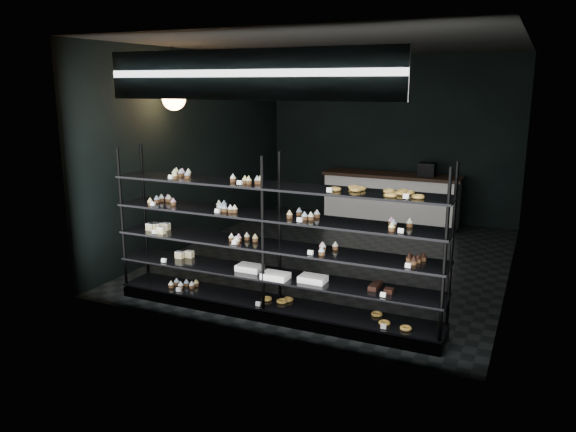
% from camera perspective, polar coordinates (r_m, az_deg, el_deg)
% --- Properties ---
extents(room, '(5.01, 6.01, 3.20)m').
position_cam_1_polar(room, '(8.53, 5.31, 6.10)').
color(room, black).
rests_on(room, ground).
extents(display_shelf, '(4.00, 0.50, 1.91)m').
position_cam_1_polar(display_shelf, '(6.51, -1.85, -4.88)').
color(display_shelf, black).
rests_on(display_shelf, room).
extents(signage, '(3.30, 0.05, 0.50)m').
position_cam_1_polar(signage, '(5.78, -4.42, 14.14)').
color(signage, '#0B0C3A').
rests_on(signage, room).
extents(pendant_lamp, '(0.33, 0.33, 0.90)m').
position_cam_1_polar(pendant_lamp, '(8.40, -11.53, 11.61)').
color(pendant_lamp, black).
rests_on(pendant_lamp, room).
extents(service_counter, '(2.62, 0.65, 1.23)m').
position_cam_1_polar(service_counter, '(11.02, 10.47, 1.79)').
color(service_counter, white).
rests_on(service_counter, room).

